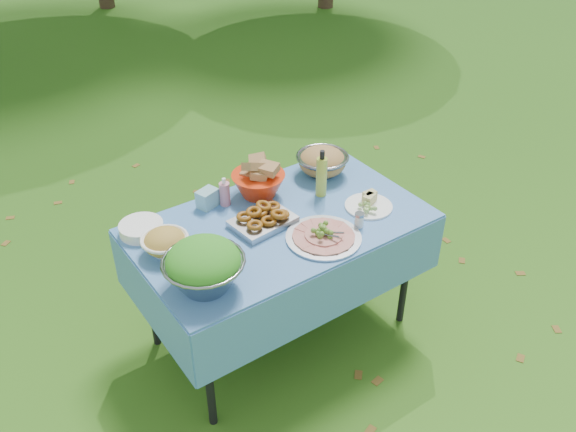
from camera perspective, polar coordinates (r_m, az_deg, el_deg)
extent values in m
plane|color=#113409|center=(3.55, -0.64, -10.65)|extent=(80.00, 80.00, 0.00)
cube|color=#81CBF9|center=(3.29, -0.68, -5.99)|extent=(1.46, 0.86, 0.76)
cylinder|color=white|center=(3.05, -13.56, -1.12)|extent=(0.27, 0.27, 0.05)
cube|color=#7EB9C5|center=(3.17, -7.54, 1.65)|extent=(0.12, 0.10, 0.10)
cylinder|color=#CF7C92|center=(3.16, -5.96, 2.29)|extent=(0.07, 0.07, 0.16)
cube|color=#ABABB0|center=(3.02, -2.38, -0.27)|extent=(0.32, 0.24, 0.07)
cylinder|color=#B5B6BC|center=(2.92, 3.37, -1.47)|extent=(0.47, 0.47, 0.08)
cylinder|color=#B0C33C|center=(3.20, 3.16, 4.03)|extent=(0.07, 0.07, 0.26)
cylinder|color=white|center=(3.17, 7.58, 1.34)|extent=(0.32, 0.32, 0.07)
cylinder|color=white|center=(3.02, 6.68, -0.35)|extent=(0.06, 0.06, 0.08)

